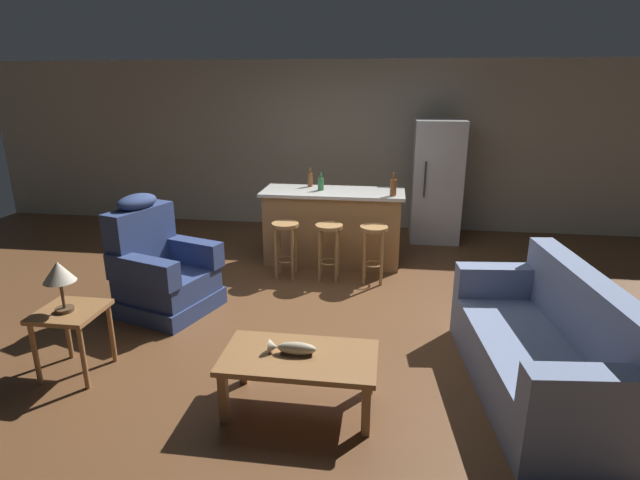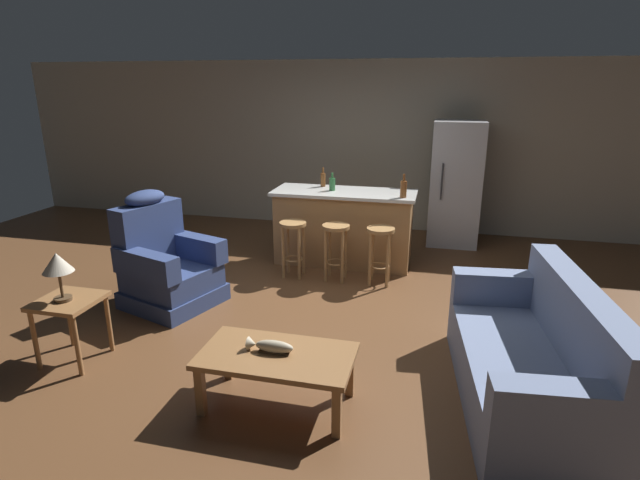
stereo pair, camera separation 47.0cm
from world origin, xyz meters
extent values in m
plane|color=brown|center=(0.00, 0.00, 0.00)|extent=(12.00, 12.00, 0.00)
cube|color=#A89E89|center=(0.00, 3.12, 1.30)|extent=(12.00, 0.05, 2.60)
cube|color=olive|center=(0.13, -1.76, 0.40)|extent=(1.10, 0.60, 0.04)
cube|color=olive|center=(-0.36, -2.00, 0.19)|extent=(0.06, 0.06, 0.38)
cube|color=olive|center=(0.62, -2.00, 0.19)|extent=(0.06, 0.06, 0.38)
cube|color=olive|center=(-0.36, -1.52, 0.19)|extent=(0.06, 0.06, 0.38)
cube|color=olive|center=(0.62, -1.52, 0.19)|extent=(0.06, 0.06, 0.38)
cube|color=#4C3823|center=(0.11, -1.75, 0.43)|extent=(0.22, 0.07, 0.01)
ellipsoid|color=tan|center=(0.11, -1.75, 0.46)|extent=(0.28, 0.09, 0.09)
cone|color=tan|center=(-0.06, -1.75, 0.46)|extent=(0.06, 0.10, 0.10)
cube|color=#707FA3|center=(1.85, -1.32, 0.10)|extent=(1.03, 1.98, 0.20)
cube|color=#707FA3|center=(1.85, -1.32, 0.31)|extent=(1.03, 1.98, 0.22)
cube|color=#707FA3|center=(2.17, -1.28, 0.68)|extent=(0.40, 1.91, 0.52)
cube|color=#707FA3|center=(1.94, -2.16, 0.56)|extent=(0.86, 0.29, 0.28)
cube|color=#707FA3|center=(1.76, -0.47, 0.56)|extent=(0.86, 0.29, 0.28)
cube|color=navy|center=(-1.50, -0.36, 0.09)|extent=(1.06, 1.06, 0.18)
cube|color=navy|center=(-1.50, -0.36, 0.30)|extent=(0.99, 0.97, 0.24)
cube|color=navy|center=(-1.79, -0.26, 0.74)|extent=(0.47, 0.79, 0.64)
ellipsoid|color=navy|center=(-1.79, -0.26, 1.12)|extent=(0.40, 0.52, 0.16)
cube|color=navy|center=(-1.38, -0.05, 0.55)|extent=(0.81, 0.42, 0.26)
cube|color=navy|center=(-1.59, -0.68, 0.55)|extent=(0.81, 0.42, 0.26)
cube|color=olive|center=(-1.74, -1.57, 0.54)|extent=(0.48, 0.48, 0.04)
cylinder|color=olive|center=(-1.94, -1.77, 0.26)|extent=(0.04, 0.04, 0.52)
cylinder|color=olive|center=(-1.54, -1.77, 0.26)|extent=(0.04, 0.04, 0.52)
cylinder|color=olive|center=(-1.94, -1.37, 0.26)|extent=(0.04, 0.04, 0.52)
cylinder|color=olive|center=(-1.54, -1.37, 0.26)|extent=(0.04, 0.04, 0.52)
cylinder|color=#4C3823|center=(-1.75, -1.61, 0.58)|extent=(0.14, 0.14, 0.03)
cylinder|color=#4C3823|center=(-1.75, -1.61, 0.70)|extent=(0.02, 0.02, 0.22)
cone|color=#BCB29E|center=(-1.75, -1.61, 0.89)|extent=(0.24, 0.24, 0.16)
cube|color=#9E7042|center=(0.00, 1.35, 0.45)|extent=(1.71, 0.63, 0.91)
cube|color=silver|center=(0.00, 1.35, 0.93)|extent=(1.80, 0.70, 0.04)
cylinder|color=#A87A47|center=(-0.49, 0.72, 0.66)|extent=(0.32, 0.32, 0.04)
torus|color=#A87A47|center=(-0.49, 0.72, 0.22)|extent=(0.23, 0.23, 0.02)
cylinder|color=#A87A47|center=(-0.59, 0.62, 0.32)|extent=(0.04, 0.04, 0.64)
cylinder|color=#A87A47|center=(-0.39, 0.62, 0.32)|extent=(0.04, 0.04, 0.64)
cylinder|color=#A87A47|center=(-0.59, 0.82, 0.32)|extent=(0.04, 0.04, 0.64)
cylinder|color=#A87A47|center=(-0.39, 0.82, 0.32)|extent=(0.04, 0.04, 0.64)
cylinder|color=#A87A47|center=(0.03, 0.72, 0.66)|extent=(0.32, 0.32, 0.04)
torus|color=#A87A47|center=(0.03, 0.72, 0.22)|extent=(0.23, 0.23, 0.02)
cylinder|color=#A87A47|center=(-0.07, 0.62, 0.32)|extent=(0.04, 0.04, 0.64)
cylinder|color=#A87A47|center=(0.13, 0.62, 0.32)|extent=(0.04, 0.04, 0.64)
cylinder|color=#A87A47|center=(-0.07, 0.82, 0.32)|extent=(0.04, 0.04, 0.64)
cylinder|color=#A87A47|center=(0.13, 0.82, 0.32)|extent=(0.04, 0.04, 0.64)
cylinder|color=#A87A47|center=(0.55, 0.72, 0.66)|extent=(0.32, 0.32, 0.04)
torus|color=#A87A47|center=(0.55, 0.72, 0.22)|extent=(0.23, 0.23, 0.02)
cylinder|color=#A87A47|center=(0.45, 0.62, 0.32)|extent=(0.04, 0.04, 0.64)
cylinder|color=#A87A47|center=(0.65, 0.62, 0.32)|extent=(0.04, 0.04, 0.64)
cylinder|color=#A87A47|center=(0.45, 0.82, 0.32)|extent=(0.04, 0.04, 0.64)
cylinder|color=#A87A47|center=(0.65, 0.82, 0.32)|extent=(0.04, 0.04, 0.64)
cube|color=#B7B7BC|center=(1.38, 2.55, 0.88)|extent=(0.70, 0.66, 1.76)
cylinder|color=#333338|center=(1.19, 2.20, 0.97)|extent=(0.02, 0.02, 0.50)
cylinder|color=brown|center=(-0.33, 1.58, 1.04)|extent=(0.06, 0.06, 0.18)
cylinder|color=brown|center=(-0.33, 1.58, 1.16)|extent=(0.02, 0.02, 0.08)
cylinder|color=#2D6B38|center=(-0.16, 1.36, 1.03)|extent=(0.08, 0.08, 0.16)
cylinder|color=#2D6B38|center=(-0.16, 1.36, 1.14)|extent=(0.03, 0.03, 0.07)
cylinder|color=brown|center=(0.75, 1.16, 1.05)|extent=(0.08, 0.08, 0.20)
cylinder|color=brown|center=(0.75, 1.16, 1.19)|extent=(0.03, 0.03, 0.08)
camera|label=1|loc=(0.71, -4.82, 2.26)|focal=28.00mm
camera|label=2|loc=(1.17, -4.73, 2.26)|focal=28.00mm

